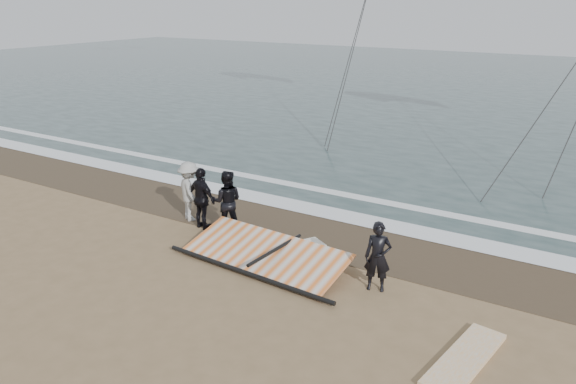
# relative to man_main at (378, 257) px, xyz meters

# --- Properties ---
(ground) EXTENTS (120.00, 120.00, 0.00)m
(ground) POSITION_rel_man_main_xyz_m (-2.13, -2.39, -0.79)
(ground) COLOR #8C704C
(ground) RESTS_ON ground
(sea) EXTENTS (120.00, 54.00, 0.02)m
(sea) POSITION_rel_man_main_xyz_m (-2.13, 30.61, -0.77)
(sea) COLOR #233838
(sea) RESTS_ON ground
(wet_sand) EXTENTS (120.00, 2.80, 0.01)m
(wet_sand) POSITION_rel_man_main_xyz_m (-2.13, 2.11, -0.78)
(wet_sand) COLOR #4C3D2B
(wet_sand) RESTS_ON ground
(foam_near) EXTENTS (120.00, 0.90, 0.01)m
(foam_near) POSITION_rel_man_main_xyz_m (-2.13, 3.51, -0.76)
(foam_near) COLOR white
(foam_near) RESTS_ON sea
(foam_far) EXTENTS (120.00, 0.45, 0.01)m
(foam_far) POSITION_rel_man_main_xyz_m (-2.13, 5.21, -0.76)
(foam_far) COLOR white
(foam_far) RESTS_ON sea
(man_main) EXTENTS (0.66, 0.53, 1.57)m
(man_main) POSITION_rel_man_main_xyz_m (0.00, 0.00, 0.00)
(man_main) COLOR black
(man_main) RESTS_ON ground
(board_white) EXTENTS (0.97, 2.36, 0.09)m
(board_white) POSITION_rel_man_main_xyz_m (2.35, -1.58, -0.74)
(board_white) COLOR silver
(board_white) RESTS_ON ground
(board_cream) EXTENTS (1.70, 2.25, 0.09)m
(board_cream) POSITION_rel_man_main_xyz_m (-2.75, 0.48, -0.74)
(board_cream) COLOR white
(board_cream) RESTS_ON ground
(trio_cluster) EXTENTS (2.56, 1.17, 1.74)m
(trio_cluster) POSITION_rel_man_main_xyz_m (-5.52, 0.89, 0.08)
(trio_cluster) COLOR black
(trio_cluster) RESTS_ON ground
(sail_rig) EXTENTS (4.73, 2.05, 0.52)m
(sail_rig) POSITION_rel_man_main_xyz_m (-2.83, -0.12, -0.59)
(sail_rig) COLOR black
(sail_rig) RESTS_ON ground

